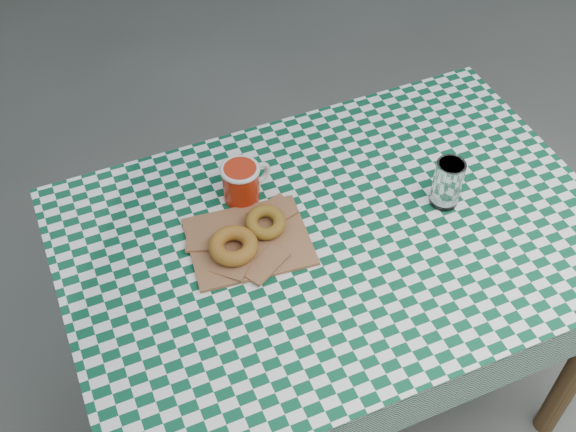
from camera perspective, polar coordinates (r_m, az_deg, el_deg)
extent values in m
plane|color=#52524D|center=(2.28, 5.82, -12.96)|extent=(60.00, 60.00, 0.00)
cube|color=brown|center=(1.93, 3.45, -8.80)|extent=(1.27, 0.89, 0.75)
cube|color=#0A452C|center=(1.62, 4.05, -1.50)|extent=(1.29, 0.91, 0.01)
cube|color=#946140|center=(1.60, -3.16, -2.00)|extent=(0.28, 0.23, 0.01)
torus|color=#9F6321|center=(1.56, -4.41, -2.40)|extent=(0.12, 0.12, 0.03)
torus|color=olive|center=(1.60, -1.81, -0.50)|extent=(0.10, 0.10, 0.03)
cylinder|color=white|center=(1.68, 12.67, 2.59)|extent=(0.08, 0.08, 0.12)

